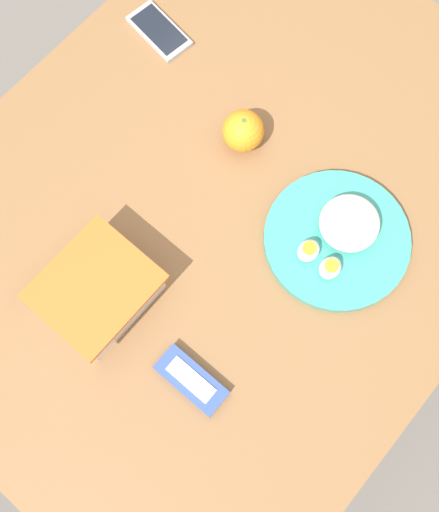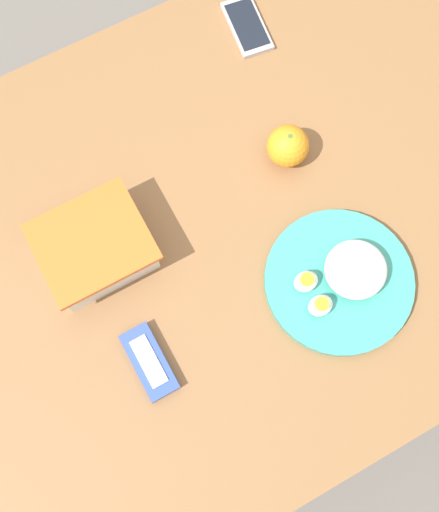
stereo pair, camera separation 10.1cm
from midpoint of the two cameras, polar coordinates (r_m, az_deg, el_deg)
ground_plane at (r=1.78m, az=3.25°, el=-4.35°), size 10.00×10.00×0.00m
table at (r=1.16m, az=4.96°, el=2.08°), size 1.19×0.93×0.74m
food_container at (r=1.02m, az=-9.01°, el=0.26°), size 0.18×0.16×0.07m
orange_fruit at (r=1.08m, az=9.18°, el=9.88°), size 0.08×0.08×0.08m
rice_plate at (r=1.04m, az=14.30°, el=-2.59°), size 0.25×0.25×0.06m
candy_bar at (r=0.99m, az=-3.83°, el=-10.55°), size 0.05×0.12×0.02m
cell_phone at (r=1.24m, az=5.07°, el=20.65°), size 0.08×0.14×0.01m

